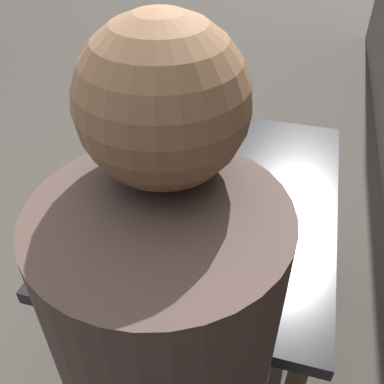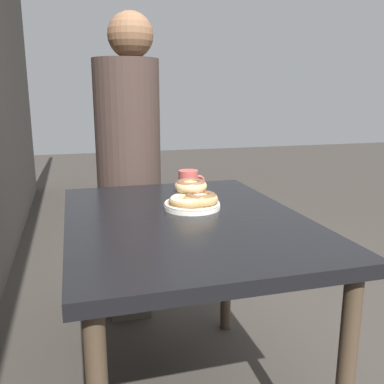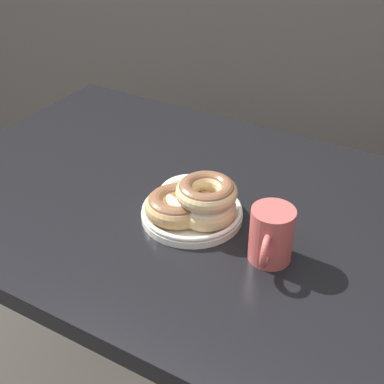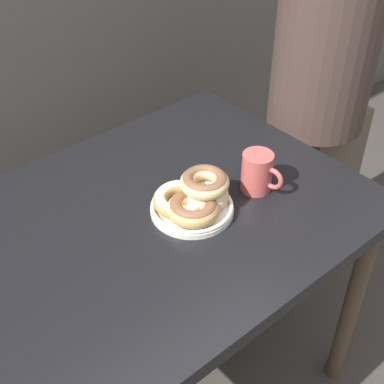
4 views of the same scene
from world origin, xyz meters
name	(u,v)px [view 1 (image 1 of 4)]	position (x,y,z in m)	size (l,w,h in m)	color
ground_plane	(141,309)	(0.00, 0.00, 0.00)	(14.00, 14.00, 0.00)	#38332D
dining_table	(213,212)	(0.00, 0.31, 0.65)	(1.05, 0.77, 0.73)	black
donut_plate	(191,198)	(0.09, 0.26, 0.77)	(0.22, 0.21, 0.10)	silver
coffee_mug	(161,232)	(0.27, 0.22, 0.79)	(0.08, 0.11, 0.10)	#B74C47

